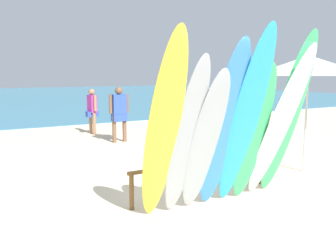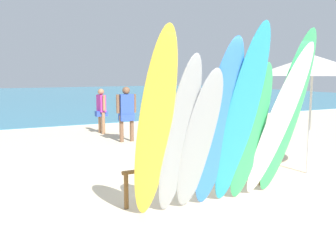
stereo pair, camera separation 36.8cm
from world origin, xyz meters
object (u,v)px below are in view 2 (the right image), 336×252
surfboard_grey_1 (179,138)px  surfboard_teal_4 (240,120)px  surfboard_white_6 (277,125)px  surfboard_green_7 (286,116)px  surfboard_blue_3 (218,127)px  beach_chair_striped (209,135)px  beach_umbrella (313,65)px  surfboard_grey_2 (199,142)px  surfboard_green_5 (250,135)px  beach_chair_blue (252,145)px  surfboard_yellow_0 (155,129)px  beachgoer_by_water (101,108)px  surfboard_rack (200,169)px  beach_chair_red (251,133)px  beachgoer_midbeach (126,110)px

surfboard_grey_1 → surfboard_teal_4: (0.97, -0.10, 0.22)m
surfboard_white_6 → surfboard_green_7: size_ratio=0.95×
surfboard_blue_3 → beach_chair_striped: (2.42, 3.83, -0.85)m
beach_umbrella → surfboard_green_7: bearing=-149.4°
surfboard_white_6 → surfboard_green_7: surfboard_green_7 is taller
surfboard_grey_2 → beach_umbrella: bearing=11.6°
surfboard_green_5 → surfboard_green_7: size_ratio=0.81×
surfboard_grey_2 → beach_chair_blue: bearing=33.0°
surfboard_grey_1 → surfboard_white_6: size_ratio=0.90×
surfboard_yellow_0 → beachgoer_by_water: (1.81, 7.94, -0.44)m
surfboard_rack → beach_chair_blue: bearing=31.3°
surfboard_rack → beach_chair_red: 4.40m
surfboard_yellow_0 → surfboard_blue_3: 1.03m
surfboard_green_7 → surfboard_teal_4: bearing=-175.1°
surfboard_rack → surfboard_grey_1: surfboard_grey_1 is taller
surfboard_grey_1 → beach_chair_striped: surfboard_grey_1 is taller
surfboard_yellow_0 → surfboard_green_5: (1.65, 0.07, -0.21)m
beach_chair_striped → surfboard_rack: bearing=-127.0°
surfboard_rack → beachgoer_by_water: beachgoer_by_water is taller
beach_chair_red → beach_chair_striped: beach_chair_red is taller
surfboard_rack → surfboard_teal_4: surfboard_teal_4 is taller
beachgoer_midbeach → beach_umbrella: (1.94, -5.10, 1.24)m
surfboard_teal_4 → beach_umbrella: (2.56, 1.02, 0.82)m
surfboard_rack → beach_chair_striped: (2.25, 3.09, -0.05)m
surfboard_teal_4 → beach_chair_red: (3.23, 3.61, -0.93)m
beachgoer_midbeach → beachgoer_by_water: beachgoer_midbeach is taller
surfboard_grey_1 → beachgoer_midbeach: bearing=71.0°
surfboard_grey_2 → beach_chair_red: bearing=37.9°
surfboard_rack → beach_chair_red: beach_chair_red is taller
beachgoer_by_water → beachgoer_midbeach: bearing=-179.2°
surfboard_teal_4 → beach_umbrella: 2.88m
surfboard_rack → beachgoer_midbeach: (0.79, 5.31, 0.48)m
surfboard_green_7 → beachgoer_midbeach: bearing=92.9°
surfboard_teal_4 → beach_chair_blue: 3.13m
surfboard_yellow_0 → beach_umbrella: surfboard_yellow_0 is taller
beach_umbrella → beachgoer_by_water: bearing=106.9°
surfboard_yellow_0 → surfboard_teal_4: surfboard_teal_4 is taller
surfboard_blue_3 → beachgoer_midbeach: size_ratio=1.62×
surfboard_teal_4 → beach_umbrella: size_ratio=1.21×
beach_chair_red → beach_chair_striped: 1.19m
surfboard_blue_3 → surfboard_green_5: surfboard_blue_3 is taller
beach_chair_red → surfboard_green_7: bearing=-106.3°
beach_chair_striped → surfboard_yellow_0: bearing=-132.7°
surfboard_yellow_0 → surfboard_grey_1: bearing=12.8°
beachgoer_midbeach → beach_chair_blue: bearing=-69.6°
surfboard_blue_3 → surfboard_grey_2: bearing=171.2°
surfboard_green_5 → beach_chair_blue: 2.80m
surfboard_teal_4 → beach_chair_striped: (2.08, 3.90, -0.94)m
surfboard_green_7 → beach_chair_striped: 4.07m
surfboard_blue_3 → surfboard_white_6: bearing=-2.2°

